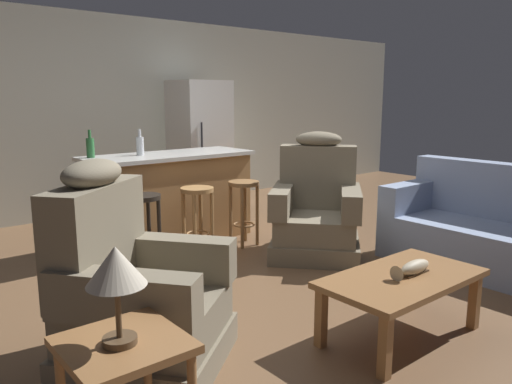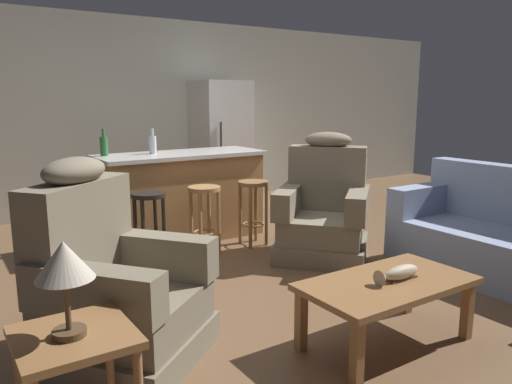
{
  "view_description": "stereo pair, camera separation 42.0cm",
  "coord_description": "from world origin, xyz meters",
  "views": [
    {
      "loc": [
        -2.62,
        -3.3,
        1.54
      ],
      "look_at": [
        0.01,
        -0.1,
        0.75
      ],
      "focal_mm": 35.0,
      "sensor_mm": 36.0,
      "label": 1
    },
    {
      "loc": [
        -2.28,
        -3.55,
        1.54
      ],
      "look_at": [
        0.01,
        -0.1,
        0.75
      ],
      "focal_mm": 35.0,
      "sensor_mm": 36.0,
      "label": 2
    }
  ],
  "objects": [
    {
      "name": "ground_plane",
      "position": [
        0.0,
        0.0,
        0.0
      ],
      "size": [
        12.0,
        12.0,
        0.0
      ],
      "color": "brown"
    },
    {
      "name": "back_wall",
      "position": [
        0.0,
        3.12,
        1.3
      ],
      "size": [
        12.0,
        0.05,
        2.6
      ],
      "color": "#B2B2A3",
      "rests_on": "ground_plane"
    },
    {
      "name": "coffee_table",
      "position": [
        0.03,
        -1.55,
        0.36
      ],
      "size": [
        1.1,
        0.6,
        0.42
      ],
      "color": "olive",
      "rests_on": "ground_plane"
    },
    {
      "name": "fish_figurine",
      "position": [
        0.08,
        -1.58,
        0.46
      ],
      "size": [
        0.34,
        0.1,
        0.1
      ],
      "color": "#4C3823",
      "rests_on": "coffee_table"
    },
    {
      "name": "couch",
      "position": [
        1.78,
        -1.34,
        0.34
      ],
      "size": [
        0.86,
        1.91,
        0.94
      ],
      "rotation": [
        0.0,
        0.0,
        3.15
      ],
      "color": "#8493B2",
      "rests_on": "ground_plane"
    },
    {
      "name": "recliner_near_lamp",
      "position": [
        -1.44,
        -0.77,
        0.42
      ],
      "size": [
        1.18,
        1.18,
        1.2
      ],
      "rotation": [
        0.0,
        0.0,
        -0.9
      ],
      "color": "#756B56",
      "rests_on": "ground_plane"
    },
    {
      "name": "recliner_near_island",
      "position": [
        0.89,
        0.04,
        0.42
      ],
      "size": [
        1.19,
        1.19,
        1.2
      ],
      "rotation": [
        0.0,
        0.0,
        3.87
      ],
      "color": "#756B56",
      "rests_on": "ground_plane"
    },
    {
      "name": "end_table",
      "position": [
        -1.84,
        -1.49,
        0.46
      ],
      "size": [
        0.48,
        0.48,
        0.56
      ],
      "color": "olive",
      "rests_on": "ground_plane"
    },
    {
      "name": "table_lamp",
      "position": [
        -1.86,
        -1.51,
        0.87
      ],
      "size": [
        0.24,
        0.24,
        0.41
      ],
      "color": "#4C3823",
      "rests_on": "end_table"
    },
    {
      "name": "kitchen_island",
      "position": [
        0.0,
        1.35,
        0.48
      ],
      "size": [
        1.8,
        0.7,
        0.95
      ],
      "color": "#9E7042",
      "rests_on": "ground_plane"
    },
    {
      "name": "bar_stool_left",
      "position": [
        -0.63,
        0.72,
        0.47
      ],
      "size": [
        0.32,
        0.32,
        0.68
      ],
      "color": "black",
      "rests_on": "ground_plane"
    },
    {
      "name": "bar_stool_middle",
      "position": [
        -0.06,
        0.72,
        0.47
      ],
      "size": [
        0.32,
        0.32,
        0.68
      ],
      "color": "#A87A47",
      "rests_on": "ground_plane"
    },
    {
      "name": "bar_stool_right",
      "position": [
        0.52,
        0.72,
        0.47
      ],
      "size": [
        0.32,
        0.32,
        0.68
      ],
      "color": "olive",
      "rests_on": "ground_plane"
    },
    {
      "name": "refrigerator",
      "position": [
        1.17,
        2.55,
        0.88
      ],
      "size": [
        0.7,
        0.69,
        1.76
      ],
      "color": "white",
      "rests_on": "ground_plane"
    },
    {
      "name": "bottle_tall_green",
      "position": [
        -0.29,
        1.42,
        1.05
      ],
      "size": [
        0.08,
        0.08,
        0.27
      ],
      "color": "silver",
      "rests_on": "kitchen_island"
    },
    {
      "name": "bottle_short_amber",
      "position": [
        -0.77,
        1.53,
        1.05
      ],
      "size": [
        0.08,
        0.08,
        0.27
      ],
      "color": "#2D6B38",
      "rests_on": "kitchen_island"
    }
  ]
}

